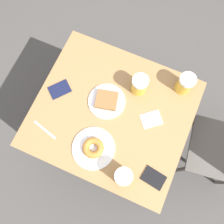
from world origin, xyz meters
TOP-DOWN VIEW (x-y plane):
  - ground_plane at (0.00, 0.00)m, footprint 8.00×8.00m
  - table at (0.00, 0.00)m, footprint 0.83×0.92m
  - plate_with_cake at (-0.05, -0.06)m, footprint 0.22×0.22m
  - plate_with_donut at (0.24, -0.01)m, footprint 0.25×0.25m
  - beer_mug_left at (-0.20, 0.09)m, footprint 0.10×0.10m
  - beer_mug_center at (-0.32, 0.33)m, footprint 0.10×0.10m
  - beer_mug_right at (0.32, 0.20)m, footprint 0.10×0.10m
  - napkin_folded at (-0.06, 0.23)m, footprint 0.15×0.15m
  - fork at (0.25, -0.32)m, footprint 0.06×0.17m
  - passport_near_edge at (0.25, 0.36)m, footprint 0.11×0.14m
  - passport_far_edge at (-0.01, -0.35)m, footprint 0.15×0.15m

SIDE VIEW (x-z plane):
  - ground_plane at x=0.00m, z-range 0.00..0.00m
  - table at x=0.00m, z-range 0.29..0.99m
  - fork at x=0.25m, z-range 0.70..0.70m
  - napkin_folded at x=-0.06m, z-range 0.70..0.71m
  - passport_near_edge at x=0.25m, z-range 0.70..0.71m
  - passport_far_edge at x=-0.01m, z-range 0.70..0.71m
  - plate_with_cake at x=-0.05m, z-range 0.69..0.74m
  - plate_with_donut at x=0.24m, z-range 0.69..0.74m
  - beer_mug_left at x=-0.20m, z-range 0.70..0.84m
  - beer_mug_center at x=-0.32m, z-range 0.70..0.84m
  - beer_mug_right at x=0.32m, z-range 0.70..0.84m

